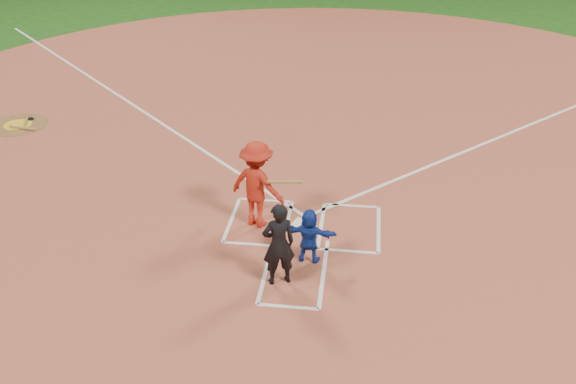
# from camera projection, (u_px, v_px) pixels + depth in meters

# --- Properties ---
(ground) EXTENTS (120.00, 120.00, 0.00)m
(ground) POSITION_uv_depth(u_px,v_px,m) (304.00, 225.00, 13.79)
(ground) COLOR #194812
(ground) RESTS_ON ground
(home_plate_dirt) EXTENTS (28.00, 28.00, 0.01)m
(home_plate_dirt) POSITION_uv_depth(u_px,v_px,m) (325.00, 118.00, 18.99)
(home_plate_dirt) COLOR #9B4832
(home_plate_dirt) RESTS_ON ground
(home_plate) EXTENTS (0.60, 0.60, 0.02)m
(home_plate) POSITION_uv_depth(u_px,v_px,m) (304.00, 224.00, 13.78)
(home_plate) COLOR white
(home_plate) RESTS_ON home_plate_dirt
(on_deck_circle) EXTENTS (1.70, 1.70, 0.01)m
(on_deck_circle) POSITION_uv_depth(u_px,v_px,m) (18.00, 125.00, 18.53)
(on_deck_circle) COLOR brown
(on_deck_circle) RESTS_ON home_plate_dirt
(on_deck_logo) EXTENTS (0.80, 0.80, 0.00)m
(on_deck_logo) POSITION_uv_depth(u_px,v_px,m) (18.00, 124.00, 18.53)
(on_deck_logo) COLOR gold
(on_deck_logo) RESTS_ON on_deck_circle
(on_deck_bat_a) EXTENTS (0.35, 0.81, 0.06)m
(on_deck_bat_a) POSITION_uv_depth(u_px,v_px,m) (26.00, 120.00, 18.71)
(on_deck_bat_a) COLOR olive
(on_deck_bat_a) RESTS_ON on_deck_circle
(on_deck_bat_c) EXTENTS (0.84, 0.22, 0.06)m
(on_deck_bat_c) POSITION_uv_depth(u_px,v_px,m) (22.00, 128.00, 18.22)
(on_deck_bat_c) COLOR #9D6539
(on_deck_bat_c) RESTS_ON on_deck_circle
(bat_weight_donut) EXTENTS (0.19, 0.19, 0.05)m
(bat_weight_donut) POSITION_uv_depth(u_px,v_px,m) (31.00, 119.00, 18.84)
(bat_weight_donut) COLOR black
(bat_weight_donut) RESTS_ON on_deck_circle
(catcher) EXTENTS (1.08, 0.44, 1.13)m
(catcher) POSITION_uv_depth(u_px,v_px,m) (309.00, 236.00, 12.34)
(catcher) COLOR #12319A
(catcher) RESTS_ON home_plate_dirt
(umpire) EXTENTS (0.71, 0.60, 1.67)m
(umpire) POSITION_uv_depth(u_px,v_px,m) (279.00, 244.00, 11.60)
(umpire) COLOR black
(umpire) RESTS_ON home_plate_dirt
(chalk_markings) EXTENTS (28.35, 17.32, 0.01)m
(chalk_markings) POSITION_uv_depth(u_px,v_px,m) (323.00, 127.00, 18.37)
(chalk_markings) COLOR white
(chalk_markings) RESTS_ON home_plate_dirt
(batter_at_plate) EXTENTS (1.66, 1.12, 1.91)m
(batter_at_plate) POSITION_uv_depth(u_px,v_px,m) (257.00, 185.00, 13.34)
(batter_at_plate) COLOR #B52314
(batter_at_plate) RESTS_ON home_plate_dirt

